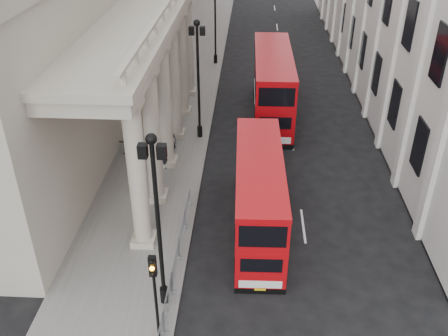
# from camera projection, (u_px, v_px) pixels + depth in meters

# --- Properties ---
(sidewalk_west) EXTENTS (6.00, 140.00, 0.12)m
(sidewalk_west) POSITION_uv_depth(u_px,v_px,m) (184.00, 85.00, 44.55)
(sidewalk_west) COLOR slate
(sidewalk_west) RESTS_ON ground
(sidewalk_east) EXTENTS (3.00, 140.00, 0.12)m
(sidewalk_east) POSITION_uv_depth(u_px,v_px,m) (371.00, 89.00, 43.75)
(sidewalk_east) COLOR slate
(sidewalk_east) RESTS_ON ground
(kerb) EXTENTS (0.20, 140.00, 0.14)m
(kerb) POSITION_uv_depth(u_px,v_px,m) (217.00, 86.00, 44.40)
(kerb) COLOR slate
(kerb) RESTS_ON ground
(portico_building) EXTENTS (9.00, 28.00, 12.00)m
(portico_building) POSITION_uv_depth(u_px,v_px,m) (39.00, 64.00, 31.58)
(portico_building) COLOR #A8A08D
(portico_building) RESTS_ON ground
(lamp_post_south) EXTENTS (1.05, 0.44, 8.32)m
(lamp_post_south) POSITION_uv_depth(u_px,v_px,m) (157.00, 213.00, 19.66)
(lamp_post_south) COLOR black
(lamp_post_south) RESTS_ON sidewalk_west
(lamp_post_mid) EXTENTS (1.05, 0.44, 8.32)m
(lamp_post_mid) POSITION_uv_depth(u_px,v_px,m) (198.00, 73.00, 33.37)
(lamp_post_mid) COLOR black
(lamp_post_mid) RESTS_ON sidewalk_west
(lamp_post_north) EXTENTS (1.05, 0.44, 8.32)m
(lamp_post_north) POSITION_uv_depth(u_px,v_px,m) (215.00, 14.00, 47.09)
(lamp_post_north) COLOR black
(lamp_post_north) RESTS_ON sidewalk_west
(traffic_light) EXTENTS (0.28, 0.33, 4.30)m
(traffic_light) POSITION_uv_depth(u_px,v_px,m) (154.00, 284.00, 18.85)
(traffic_light) COLOR black
(traffic_light) RESTS_ON sidewalk_west
(crowd_barriers) EXTENTS (0.50, 18.75, 1.10)m
(crowd_barriers) POSITION_uv_depth(u_px,v_px,m) (163.00, 324.00, 20.30)
(crowd_barriers) COLOR gray
(crowd_barriers) RESTS_ON sidewalk_west
(bus_near) EXTENTS (2.58, 9.82, 4.22)m
(bus_near) POSITION_uv_depth(u_px,v_px,m) (259.00, 194.00, 25.68)
(bus_near) COLOR #B4080D
(bus_near) RESTS_ON ground
(bus_far) EXTENTS (2.88, 11.43, 4.92)m
(bus_far) POSITION_uv_depth(u_px,v_px,m) (273.00, 84.00, 37.96)
(bus_far) COLOR #A9070D
(bus_far) RESTS_ON ground
(pedestrian_a) EXTENTS (0.76, 0.62, 1.79)m
(pedestrian_a) POSITION_uv_depth(u_px,v_px,m) (162.00, 156.00, 31.49)
(pedestrian_a) COLOR #222227
(pedestrian_a) RESTS_ON sidewalk_west
(pedestrian_b) EXTENTS (1.07, 0.98, 1.79)m
(pedestrian_b) POSITION_uv_depth(u_px,v_px,m) (125.00, 141.00, 33.24)
(pedestrian_b) COLOR black
(pedestrian_b) RESTS_ON sidewalk_west
(pedestrian_c) EXTENTS (0.86, 0.64, 1.60)m
(pedestrian_c) POSITION_uv_depth(u_px,v_px,m) (171.00, 139.00, 33.79)
(pedestrian_c) COLOR black
(pedestrian_c) RESTS_ON sidewalk_west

